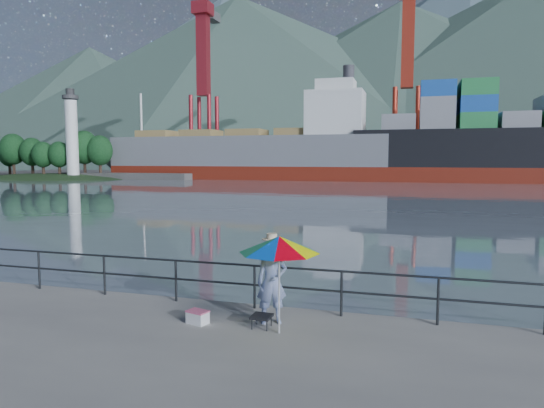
{
  "coord_description": "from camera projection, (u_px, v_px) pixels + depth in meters",
  "views": [
    {
      "loc": [
        6.42,
        -8.65,
        3.47
      ],
      "look_at": [
        2.17,
        6.0,
        2.0
      ],
      "focal_mm": 32.0,
      "sensor_mm": 36.0,
      "label": 1
    }
  ],
  "objects": [
    {
      "name": "bulk_carrier",
      "position": [
        257.0,
        153.0,
        82.44
      ],
      "size": [
        47.94,
        8.3,
        14.5
      ],
      "color": "maroon",
      "rests_on": "ground"
    },
    {
      "name": "folding_stool",
      "position": [
        262.0,
        321.0,
        9.89
      ],
      "size": [
        0.42,
        0.42,
        0.26
      ],
      "color": "black",
      "rests_on": "ground"
    },
    {
      "name": "fisherman",
      "position": [
        272.0,
        282.0,
        10.12
      ],
      "size": [
        0.76,
        0.64,
        1.76
      ],
      "primitive_type": "imported",
      "rotation": [
        0.0,
        0.0,
        0.42
      ],
      "color": "navy",
      "rests_on": "ground"
    },
    {
      "name": "beach_umbrella",
      "position": [
        279.0,
        245.0,
        9.42
      ],
      "size": [
        1.82,
        1.82,
        1.95
      ],
      "color": "white",
      "rests_on": "ground"
    },
    {
      "name": "far_dock",
      "position": [
        431.0,
        175.0,
        96.51
      ],
      "size": [
        200.0,
        40.0,
        0.4
      ],
      "primitive_type": "cube",
      "color": "#514F4C",
      "rests_on": "ground"
    },
    {
      "name": "harbor_water",
      "position": [
        389.0,
        170.0,
        134.65
      ],
      "size": [
        500.0,
        280.0,
        0.0
      ],
      "primitive_type": "cube",
      "color": "slate",
      "rests_on": "ground"
    },
    {
      "name": "mountains",
      "position": [
        499.0,
        77.0,
        194.78
      ],
      "size": [
        600.0,
        332.8,
        80.0
      ],
      "color": "#385147",
      "rests_on": "ground"
    },
    {
      "name": "cooler_bag",
      "position": [
        198.0,
        318.0,
        10.15
      ],
      "size": [
        0.48,
        0.39,
        0.24
      ],
      "primitive_type": "cube",
      "rotation": [
        0.0,
        0.0,
        -0.29
      ],
      "color": "silver",
      "rests_on": "ground"
    },
    {
      "name": "lighthouse_islet",
      "position": [
        48.0,
        176.0,
        84.88
      ],
      "size": [
        48.0,
        26.4,
        19.2
      ],
      "color": "#263F1E",
      "rests_on": "ground"
    },
    {
      "name": "guardrail",
      "position": [
        139.0,
        277.0,
        11.96
      ],
      "size": [
        22.0,
        0.06,
        1.03
      ],
      "color": "#2D3033",
      "rests_on": "ground"
    },
    {
      "name": "fishing_rod",
      "position": [
        275.0,
        305.0,
        11.41
      ],
      "size": [
        0.56,
        1.63,
        1.2
      ],
      "primitive_type": "cylinder",
      "rotation": [
        0.96,
        0.0,
        0.32
      ],
      "color": "black",
      "rests_on": "ground"
    }
  ]
}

